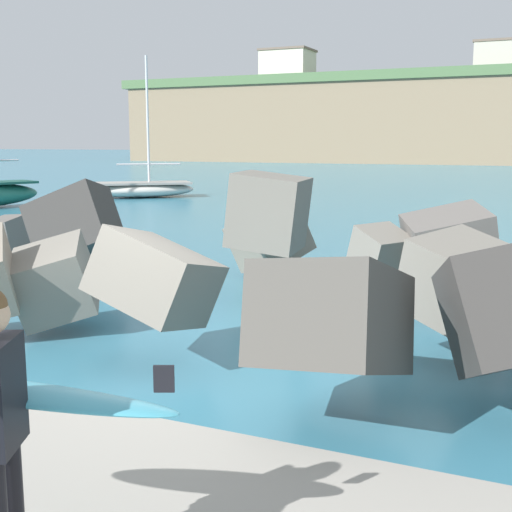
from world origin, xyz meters
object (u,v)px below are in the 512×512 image
(mooring_buoy_inner, at_px, (235,198))
(mooring_buoy_outer, at_px, (69,204))
(boat_mid_left, at_px, (142,189))
(station_building_central, at_px, (288,65))
(station_building_west, at_px, (503,57))
(mooring_buoy_middle, at_px, (102,207))

(mooring_buoy_inner, distance_m, mooring_buoy_outer, 7.38)
(boat_mid_left, xyz_separation_m, station_building_central, (-18.83, 66.77, 13.39))
(mooring_buoy_inner, xyz_separation_m, station_building_west, (5.04, 69.11, 13.49))
(mooring_buoy_outer, bearing_deg, boat_mid_left, 97.30)
(mooring_buoy_middle, xyz_separation_m, station_building_west, (8.05, 74.98, 13.49))
(boat_mid_left, height_order, station_building_central, station_building_central)
(mooring_buoy_outer, distance_m, station_building_central, 77.14)
(station_building_central, bearing_deg, mooring_buoy_inner, -70.08)
(mooring_buoy_middle, bearing_deg, station_building_west, 83.88)
(mooring_buoy_inner, bearing_deg, mooring_buoy_middle, -117.11)
(station_building_west, relative_size, station_building_central, 1.00)
(mooring_buoy_inner, height_order, station_building_west, station_building_west)
(boat_mid_left, relative_size, mooring_buoy_middle, 15.73)
(boat_mid_left, distance_m, station_building_central, 70.66)
(mooring_buoy_inner, bearing_deg, boat_mid_left, 169.66)
(mooring_buoy_inner, xyz_separation_m, mooring_buoy_middle, (-3.01, -5.88, 0.00))
(mooring_buoy_inner, relative_size, mooring_buoy_outer, 1.00)
(mooring_buoy_outer, xyz_separation_m, station_building_central, (-19.67, 73.33, 13.62))
(station_building_central, bearing_deg, mooring_buoy_outer, -74.99)
(mooring_buoy_inner, height_order, station_building_central, station_building_central)
(station_building_central, bearing_deg, boat_mid_left, -74.26)
(station_building_west, bearing_deg, mooring_buoy_middle, -96.12)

